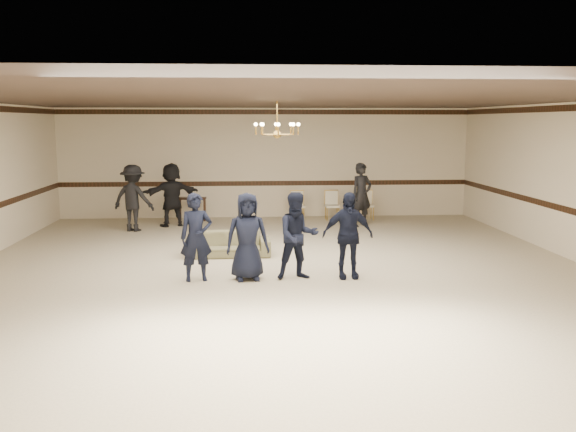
% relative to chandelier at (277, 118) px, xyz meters
% --- Properties ---
extents(room, '(12.01, 14.01, 3.21)m').
position_rel_chandelier_xyz_m(room, '(0.00, -1.00, -1.28)').
color(room, '#C4B897').
rests_on(room, ground).
extents(chair_rail, '(12.00, 0.02, 0.14)m').
position_rel_chandelier_xyz_m(chair_rail, '(0.00, 5.99, -1.88)').
color(chair_rail, black).
rests_on(chair_rail, wall_back).
extents(crown_molding, '(12.00, 0.02, 0.14)m').
position_rel_chandelier_xyz_m(crown_molding, '(0.00, 5.99, 0.21)').
color(crown_molding, black).
rests_on(crown_molding, wall_back).
extents(chandelier, '(0.94, 0.94, 0.89)m').
position_rel_chandelier_xyz_m(chandelier, '(0.00, 0.00, 0.00)').
color(chandelier, '#B18639').
rests_on(chandelier, ceiling).
extents(boy_a, '(0.63, 0.47, 1.57)m').
position_rel_chandelier_xyz_m(boy_a, '(-1.52, -1.49, -2.09)').
color(boy_a, black).
rests_on(boy_a, floor).
extents(boy_b, '(0.82, 0.59, 1.57)m').
position_rel_chandelier_xyz_m(boy_b, '(-0.62, -1.49, -2.09)').
color(boy_b, black).
rests_on(boy_b, floor).
extents(boy_c, '(0.84, 0.70, 1.57)m').
position_rel_chandelier_xyz_m(boy_c, '(0.28, -1.49, -2.09)').
color(boy_c, black).
rests_on(boy_c, floor).
extents(boy_d, '(0.93, 0.42, 1.57)m').
position_rel_chandelier_xyz_m(boy_d, '(1.18, -1.49, -2.09)').
color(boy_d, black).
rests_on(boy_d, floor).
extents(settee, '(1.77, 0.71, 0.51)m').
position_rel_chandelier_xyz_m(settee, '(-1.00, 0.55, -2.62)').
color(settee, '#76724F').
rests_on(settee, floor).
extents(adult_left, '(1.26, 0.98, 1.72)m').
position_rel_chandelier_xyz_m(adult_left, '(-3.50, 3.80, -2.02)').
color(adult_left, black).
rests_on(adult_left, floor).
extents(adult_mid, '(1.66, 1.10, 1.72)m').
position_rel_chandelier_xyz_m(adult_mid, '(-2.60, 4.50, -2.02)').
color(adult_mid, black).
rests_on(adult_mid, floor).
extents(adult_right, '(0.74, 0.64, 1.72)m').
position_rel_chandelier_xyz_m(adult_right, '(2.50, 4.10, -2.02)').
color(adult_right, black).
rests_on(adult_right, floor).
extents(banquet_chair_left, '(0.44, 0.44, 0.83)m').
position_rel_chandelier_xyz_m(banquet_chair_left, '(0.87, 5.23, -2.46)').
color(banquet_chair_left, beige).
rests_on(banquet_chair_left, floor).
extents(banquet_chair_mid, '(0.43, 0.43, 0.83)m').
position_rel_chandelier_xyz_m(banquet_chair_mid, '(1.87, 5.23, -2.46)').
color(banquet_chair_mid, beige).
rests_on(banquet_chair_mid, floor).
extents(banquet_chair_right, '(0.44, 0.44, 0.83)m').
position_rel_chandelier_xyz_m(banquet_chair_right, '(2.87, 5.23, -2.46)').
color(banquet_chair_right, beige).
rests_on(banquet_chair_right, floor).
extents(console_table, '(0.81, 0.37, 0.66)m').
position_rel_chandelier_xyz_m(console_table, '(-2.13, 5.43, -2.54)').
color(console_table, black).
rests_on(console_table, floor).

